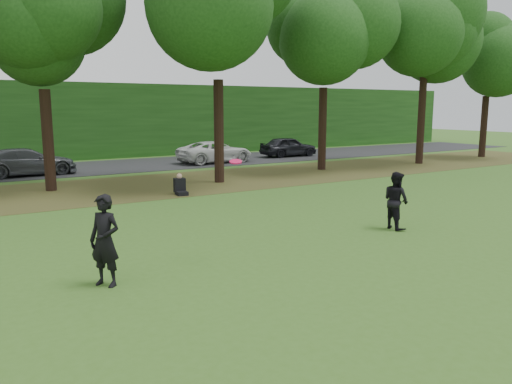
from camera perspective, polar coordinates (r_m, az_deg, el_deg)
ground at (r=10.77m, az=7.67°, el=-8.85°), size 120.00×120.00×0.00m
leaf_litter at (r=22.11m, az=-14.27°, el=0.52°), size 60.00×7.00×0.01m
street at (r=29.77m, az=-18.99°, el=2.59°), size 70.00×7.00×0.02m
far_hedge at (r=35.46m, az=-21.43°, el=7.55°), size 70.00×3.00×5.00m
player_left at (r=9.98m, az=-16.89°, el=-5.34°), size 0.73×0.78×1.78m
player_right at (r=14.58m, az=15.70°, el=-0.93°), size 0.70×0.86×1.63m
parked_cars at (r=28.25m, az=-22.13°, el=3.50°), size 34.42×3.44×1.52m
frisbee at (r=10.85m, az=-2.34°, el=3.49°), size 0.37×0.37×0.10m
seated_person at (r=19.88m, az=-8.67°, el=0.60°), size 0.50×0.78×0.83m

